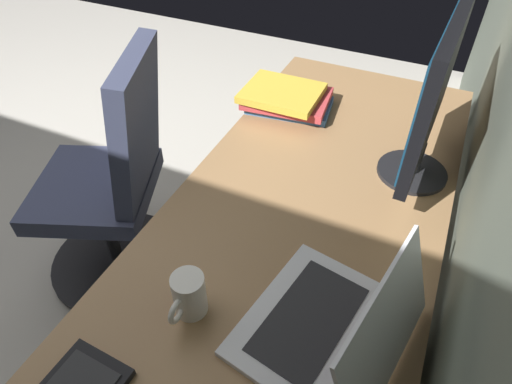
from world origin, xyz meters
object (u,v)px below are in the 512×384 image
object	(u,v)px
monitor_primary	(435,93)
laptop_left	(337,324)
drawer_pedestal	(266,381)
office_chair	(115,190)
book_stack_near	(286,99)
coffee_mug	(189,295)

from	to	relation	value
monitor_primary	laptop_left	xyz separation A→B (m)	(0.60, -0.05, -0.21)
drawer_pedestal	office_chair	xyz separation A→B (m)	(-0.37, -0.79, 0.11)
drawer_pedestal	book_stack_near	distance (m)	0.91
drawer_pedestal	coffee_mug	size ratio (longest dim) A/B	6.28
book_stack_near	coffee_mug	bearing A→B (deg)	7.95
laptop_left	coffee_mug	bearing A→B (deg)	-77.71
book_stack_near	office_chair	xyz separation A→B (m)	(0.38, -0.52, -0.31)
coffee_mug	monitor_primary	bearing A→B (deg)	152.43
drawer_pedestal	office_chair	world-z (taller)	office_chair
monitor_primary	office_chair	distance (m)	1.14
laptop_left	coffee_mug	size ratio (longest dim) A/B	3.53
monitor_primary	book_stack_near	size ratio (longest dim) A/B	1.67
drawer_pedestal	book_stack_near	world-z (taller)	book_stack_near
book_stack_near	coffee_mug	xyz separation A→B (m)	(0.84, 0.12, 0.01)
drawer_pedestal	laptop_left	xyz separation A→B (m)	(0.02, 0.15, 0.44)
laptop_left	monitor_primary	bearing A→B (deg)	175.52
drawer_pedestal	laptop_left	size ratio (longest dim) A/B	1.78
drawer_pedestal	coffee_mug	distance (m)	0.47
drawer_pedestal	coffee_mug	world-z (taller)	coffee_mug
drawer_pedestal	office_chair	size ratio (longest dim) A/B	0.72
monitor_primary	coffee_mug	world-z (taller)	monitor_primary
monitor_primary	book_stack_near	xyz separation A→B (m)	(-0.18, -0.47, -0.22)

